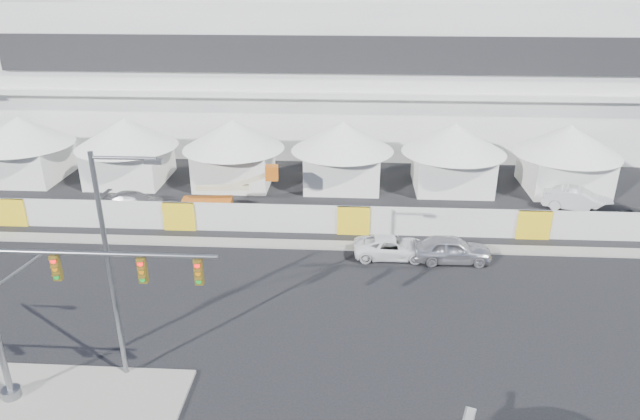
# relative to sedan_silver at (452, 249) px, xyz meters

# --- Properties ---
(ground) EXTENTS (160.00, 160.00, 0.00)m
(ground) POSITION_rel_sedan_silver_xyz_m (-12.07, -10.89, -0.82)
(ground) COLOR black
(ground) RESTS_ON ground
(median_island) EXTENTS (10.00, 5.00, 0.15)m
(median_island) POSITION_rel_sedan_silver_xyz_m (-18.07, -13.89, -0.75)
(median_island) COLOR gray
(median_island) RESTS_ON ground
(far_curb) EXTENTS (80.00, 1.20, 0.12)m
(far_curb) POSITION_rel_sedan_silver_xyz_m (7.93, 1.61, -0.76)
(far_curb) COLOR gray
(far_curb) RESTS_ON ground
(stadium) EXTENTS (80.00, 24.80, 21.98)m
(stadium) POSITION_rel_sedan_silver_xyz_m (-3.37, 30.61, 8.63)
(stadium) COLOR silver
(stadium) RESTS_ON ground
(tent_row) EXTENTS (53.40, 8.40, 5.40)m
(tent_row) POSITION_rel_sedan_silver_xyz_m (-11.57, 13.11, 2.33)
(tent_row) COLOR white
(tent_row) RESTS_ON ground
(hoarding_fence) EXTENTS (70.00, 0.25, 2.00)m
(hoarding_fence) POSITION_rel_sedan_silver_xyz_m (-6.07, 3.61, 0.18)
(hoarding_fence) COLOR silver
(hoarding_fence) RESTS_ON ground
(sedan_silver) EXTENTS (2.04, 4.87, 1.64)m
(sedan_silver) POSITION_rel_sedan_silver_xyz_m (0.00, 0.00, 0.00)
(sedan_silver) COLOR #BCBBC1
(sedan_silver) RESTS_ON ground
(pickup_curb) EXTENTS (2.33, 4.85, 1.33)m
(pickup_curb) POSITION_rel_sedan_silver_xyz_m (-3.64, 0.35, -0.16)
(pickup_curb) COLOR white
(pickup_curb) RESTS_ON ground
(lot_car_a) EXTENTS (3.38, 5.29, 1.65)m
(lot_car_a) POSITION_rel_sedan_silver_xyz_m (10.67, 8.71, 0.00)
(lot_car_a) COLOR silver
(lot_car_a) RESTS_ON ground
(lot_car_b) EXTENTS (2.42, 4.45, 1.44)m
(lot_car_b) POSITION_rel_sedan_silver_xyz_m (12.89, 6.43, -0.10)
(lot_car_b) COLOR black
(lot_car_b) RESTS_ON ground
(lot_car_c) EXTENTS (2.14, 4.78, 1.36)m
(lot_car_c) POSITION_rel_sedan_silver_xyz_m (-22.46, 6.79, -0.14)
(lot_car_c) COLOR #98989C
(lot_car_c) RESTS_ON ground
(traffic_mast) EXTENTS (9.68, 0.77, 7.94)m
(traffic_mast) POSITION_rel_sedan_silver_xyz_m (-18.46, -13.54, 3.68)
(traffic_mast) COLOR gray
(traffic_mast) RESTS_ON median_island
(streetlight_median) EXTENTS (2.85, 0.29, 10.30)m
(streetlight_median) POSITION_rel_sedan_silver_xyz_m (-15.88, -11.69, 5.24)
(streetlight_median) COLOR gray
(streetlight_median) RESTS_ON median_island
(boom_lift) EXTENTS (7.22, 1.94, 3.63)m
(boom_lift) POSITION_rel_sedan_silver_xyz_m (-16.18, 6.46, 0.15)
(boom_lift) COLOR #C05912
(boom_lift) RESTS_ON ground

